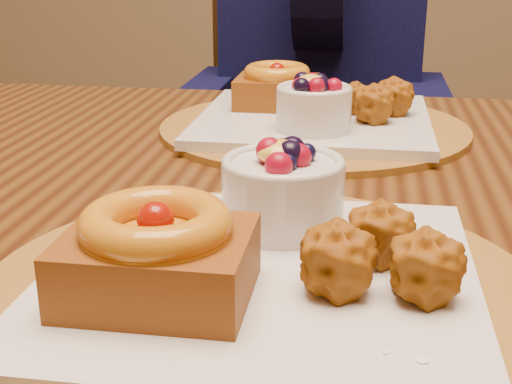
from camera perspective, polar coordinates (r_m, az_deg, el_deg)
dining_table at (r=0.71m, az=3.03°, el=-5.63°), size 1.60×0.90×0.76m
place_setting_near at (r=0.47m, az=0.13°, el=-5.29°), size 0.38×0.38×0.09m
place_setting_far at (r=0.88m, az=4.49°, el=6.27°), size 0.38×0.38×0.08m
chair_far at (r=1.62m, az=2.98°, el=1.99°), size 0.46×0.46×0.89m
diner at (r=1.42m, az=5.34°, el=12.72°), size 0.47×0.46×0.76m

